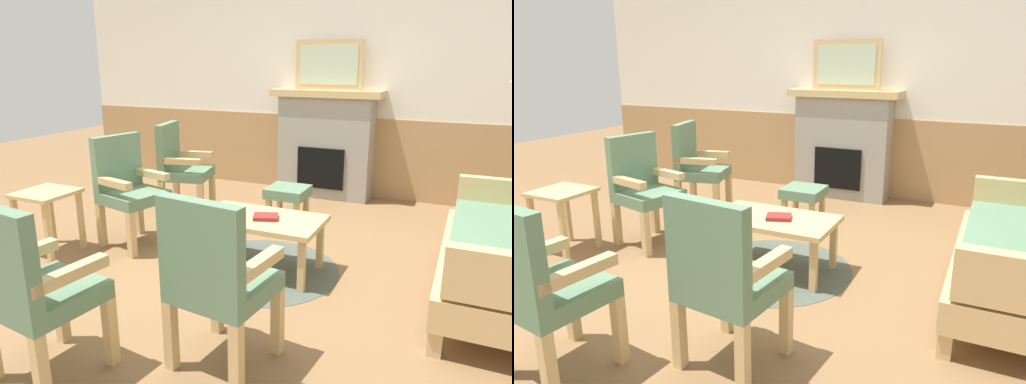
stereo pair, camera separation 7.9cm
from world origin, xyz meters
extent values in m
plane|color=olive|center=(0.00, 0.00, 0.00)|extent=(14.00, 14.00, 0.00)
cube|color=silver|center=(0.00, 2.60, 1.35)|extent=(7.20, 0.12, 2.70)
cube|color=#A87F51|center=(0.00, 2.53, 0.47)|extent=(7.20, 0.02, 0.95)
cube|color=gray|center=(0.00, 2.35, 0.60)|extent=(1.10, 0.36, 1.20)
cube|color=black|center=(0.00, 2.16, 0.38)|extent=(0.56, 0.02, 0.48)
cube|color=tan|center=(0.00, 2.35, 1.24)|extent=(1.30, 0.44, 0.08)
cube|color=tan|center=(0.00, 2.35, 1.56)|extent=(0.80, 0.03, 0.56)
cube|color=#B2C6A8|center=(0.00, 2.33, 1.56)|extent=(0.68, 0.01, 0.44)
cube|color=tan|center=(1.53, 1.12, 0.08)|extent=(0.08, 0.08, 0.16)
cube|color=tan|center=(1.53, -0.56, 0.08)|extent=(0.08, 0.08, 0.16)
cube|color=tan|center=(1.83, 0.28, 0.26)|extent=(0.70, 1.80, 0.20)
cube|color=#5B7F60|center=(1.83, 0.28, 0.42)|extent=(0.60, 1.70, 0.12)
cube|color=tan|center=(1.83, 1.13, 0.53)|extent=(0.60, 0.10, 0.30)
cube|color=tan|center=(1.83, -0.57, 0.53)|extent=(0.60, 0.10, 0.30)
cube|color=tan|center=(-0.25, -0.15, 0.20)|extent=(0.05, 0.05, 0.40)
cube|color=tan|center=(0.59, -0.15, 0.20)|extent=(0.05, 0.05, 0.40)
cube|color=tan|center=(-0.25, 0.29, 0.20)|extent=(0.05, 0.05, 0.40)
cube|color=tan|center=(0.59, 0.29, 0.20)|extent=(0.05, 0.05, 0.40)
cube|color=tan|center=(0.17, 0.07, 0.42)|extent=(0.96, 0.56, 0.04)
cylinder|color=#4C564C|center=(0.17, 0.07, 0.00)|extent=(1.25, 1.25, 0.01)
cube|color=maroon|center=(0.22, 0.05, 0.46)|extent=(0.23, 0.21, 0.03)
cube|color=tan|center=(-0.21, 1.12, 0.13)|extent=(0.05, 0.05, 0.26)
cube|color=tan|center=(0.09, 1.12, 0.13)|extent=(0.05, 0.05, 0.26)
cube|color=tan|center=(-0.21, 1.42, 0.13)|extent=(0.05, 0.05, 0.26)
cube|color=tan|center=(0.09, 1.42, 0.13)|extent=(0.05, 0.05, 0.26)
cube|color=#5B7F60|center=(-0.06, 1.27, 0.31)|extent=(0.40, 0.40, 0.10)
cube|color=tan|center=(-0.82, 0.24, 0.20)|extent=(0.07, 0.07, 0.40)
cube|color=tan|center=(-0.91, -0.17, 0.20)|extent=(0.07, 0.07, 0.40)
cube|color=tan|center=(-1.23, 0.33, 0.20)|extent=(0.07, 0.07, 0.40)
cube|color=tan|center=(-1.32, -0.08, 0.20)|extent=(0.07, 0.07, 0.40)
cube|color=#5B7F60|center=(-1.07, 0.08, 0.45)|extent=(0.57, 0.57, 0.10)
cube|color=#5B7F60|center=(-1.26, 0.12, 0.74)|extent=(0.18, 0.49, 0.48)
cube|color=tan|center=(-1.02, 0.28, 0.62)|extent=(0.44, 0.17, 0.06)
cube|color=tan|center=(-1.11, -0.12, 0.62)|extent=(0.44, 0.17, 0.06)
cube|color=tan|center=(-0.97, 1.30, 0.20)|extent=(0.07, 0.07, 0.40)
cube|color=tan|center=(-0.88, 0.89, 0.20)|extent=(0.07, 0.07, 0.40)
cube|color=tan|center=(-1.38, 1.20, 0.20)|extent=(0.07, 0.07, 0.40)
cube|color=tan|center=(-1.29, 0.79, 0.20)|extent=(0.07, 0.07, 0.40)
cube|color=#5B7F60|center=(-1.13, 1.04, 0.45)|extent=(0.58, 0.58, 0.10)
cube|color=#5B7F60|center=(-1.32, 1.00, 0.74)|extent=(0.19, 0.49, 0.48)
cube|color=tan|center=(-1.18, 1.24, 0.62)|extent=(0.44, 0.17, 0.06)
cube|color=tan|center=(-1.08, 0.84, 0.62)|extent=(0.44, 0.17, 0.06)
cube|color=tan|center=(-0.49, -1.33, 0.20)|extent=(0.07, 0.07, 0.40)
cube|color=tan|center=(-0.07, -1.38, 0.20)|extent=(0.07, 0.07, 0.40)
cube|color=tan|center=(-0.12, -1.80, 0.20)|extent=(0.07, 0.07, 0.40)
cube|color=#5B7F60|center=(-0.30, -1.57, 0.45)|extent=(0.53, 0.53, 0.10)
cube|color=#5B7F60|center=(-0.33, -1.77, 0.74)|extent=(0.49, 0.14, 0.48)
cube|color=tan|center=(-0.51, -1.54, 0.62)|extent=(0.12, 0.45, 0.06)
cube|color=tan|center=(-0.10, -1.59, 0.62)|extent=(0.12, 0.45, 0.06)
cube|color=tan|center=(0.30, -0.86, 0.20)|extent=(0.07, 0.07, 0.40)
cube|color=tan|center=(0.71, -0.91, 0.20)|extent=(0.07, 0.07, 0.40)
cube|color=tan|center=(0.25, -1.28, 0.20)|extent=(0.07, 0.07, 0.40)
cube|color=tan|center=(0.67, -1.33, 0.20)|extent=(0.07, 0.07, 0.40)
cube|color=#5B7F60|center=(0.48, -1.09, 0.45)|extent=(0.53, 0.53, 0.10)
cube|color=#5B7F60|center=(0.46, -1.29, 0.74)|extent=(0.49, 0.13, 0.48)
cube|color=tan|center=(0.28, -1.07, 0.62)|extent=(0.12, 0.45, 0.06)
cube|color=tan|center=(0.69, -1.12, 0.62)|extent=(0.12, 0.45, 0.06)
cube|color=tan|center=(-1.80, -0.19, 0.26)|extent=(0.04, 0.04, 0.52)
cube|color=tan|center=(-1.44, -0.19, 0.26)|extent=(0.04, 0.04, 0.52)
cube|color=tan|center=(-1.80, -0.55, 0.26)|extent=(0.04, 0.04, 0.52)
cube|color=tan|center=(-1.44, -0.55, 0.26)|extent=(0.04, 0.04, 0.52)
cube|color=tan|center=(-1.62, -0.37, 0.54)|extent=(0.44, 0.44, 0.03)
cylinder|color=#332D28|center=(2.02, 1.68, 0.01)|extent=(0.24, 0.24, 0.03)
camera|label=1|loc=(1.60, -3.11, 1.62)|focal=33.24mm
camera|label=2|loc=(1.67, -3.08, 1.62)|focal=33.24mm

